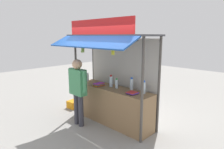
% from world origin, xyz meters
% --- Properties ---
extents(ground_plane, '(20.00, 20.00, 0.00)m').
position_xyz_m(ground_plane, '(0.00, 0.00, 0.00)').
color(ground_plane, gray).
extents(stall_counter, '(2.32, 0.58, 0.96)m').
position_xyz_m(stall_counter, '(0.00, 0.00, 0.48)').
color(stall_counter, olive).
rests_on(stall_counter, ground).
extents(stall_structure, '(2.52, 1.39, 2.67)m').
position_xyz_m(stall_structure, '(0.00, 0.06, 1.59)').
color(stall_structure, '#4C4742').
rests_on(stall_structure, ground).
extents(water_bottle_far_right, '(0.09, 0.09, 0.32)m').
position_xyz_m(water_bottle_far_right, '(-0.09, 0.05, 1.11)').
color(water_bottle_far_right, silver).
rests_on(water_bottle_far_right, stall_counter).
extents(water_bottle_right, '(0.07, 0.07, 0.26)m').
position_xyz_m(water_bottle_right, '(0.12, 0.04, 1.08)').
color(water_bottle_right, silver).
rests_on(water_bottle_right, stall_counter).
extents(water_bottle_center, '(0.09, 0.09, 0.31)m').
position_xyz_m(water_bottle_center, '(0.48, 0.21, 1.11)').
color(water_bottle_center, silver).
rests_on(water_bottle_center, stall_counter).
extents(water_bottle_back_right, '(0.09, 0.09, 0.31)m').
position_xyz_m(water_bottle_back_right, '(0.90, 0.14, 1.10)').
color(water_bottle_back_right, silver).
rests_on(water_bottle_back_right, stall_counter).
extents(water_bottle_front_left, '(0.07, 0.07, 0.25)m').
position_xyz_m(water_bottle_front_left, '(-1.06, 0.04, 1.08)').
color(water_bottle_front_left, silver).
rests_on(water_bottle_front_left, stall_counter).
extents(magazine_stack_rear_center, '(0.24, 0.27, 0.04)m').
position_xyz_m(magazine_stack_rear_center, '(0.73, -0.07, 0.98)').
color(magazine_stack_rear_center, black).
rests_on(magazine_stack_rear_center, stall_counter).
extents(magazine_stack_far_left, '(0.20, 0.32, 0.07)m').
position_xyz_m(magazine_stack_far_left, '(-0.40, -0.10, 0.99)').
color(magazine_stack_far_left, orange).
rests_on(magazine_stack_far_left, stall_counter).
extents(banana_bunch_inner_left, '(0.12, 0.11, 0.34)m').
position_xyz_m(banana_bunch_inner_left, '(-0.69, -0.39, 1.94)').
color(banana_bunch_inner_left, '#332D23').
extents(banana_bunch_inner_right, '(0.10, 0.10, 0.33)m').
position_xyz_m(banana_bunch_inner_right, '(0.41, -0.39, 1.94)').
color(banana_bunch_inner_right, '#332D23').
extents(vendor_person, '(0.65, 0.25, 1.72)m').
position_xyz_m(vendor_person, '(-0.50, -0.72, 1.04)').
color(vendor_person, '#383842').
rests_on(vendor_person, ground).
extents(plastic_crate, '(0.35, 0.35, 0.23)m').
position_xyz_m(plastic_crate, '(-1.64, -0.10, 0.12)').
color(plastic_crate, orange).
rests_on(plastic_crate, ground).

